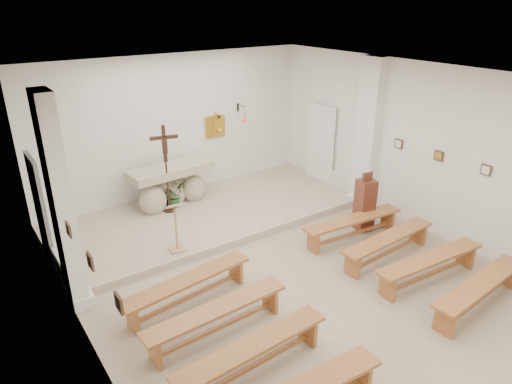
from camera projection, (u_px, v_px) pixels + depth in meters
ground at (311, 290)px, 7.86m from camera, size 7.00×10.00×0.00m
wall_left at (93, 267)px, 5.34m from camera, size 0.02×10.00×3.50m
wall_right at (448, 157)px, 9.01m from camera, size 0.02×10.00×3.50m
wall_back at (176, 129)px, 10.93m from camera, size 7.00×0.02×3.50m
ceiling at (323, 86)px, 6.49m from camera, size 7.00×10.00×0.02m
sanctuary_platform at (210, 214)px, 10.47m from camera, size 6.98×3.00×0.15m
pilaster_left at (61, 206)px, 6.90m from camera, size 0.26×0.55×3.50m
pilaster_right at (368, 135)px, 10.46m from camera, size 0.26×0.55×3.50m
gold_wall_relief at (215, 126)px, 11.50m from camera, size 0.55×0.04×0.55m
sanctuary_lamp at (244, 118)px, 11.62m from camera, size 0.11×0.36×0.44m
station_frame_left_front at (119, 303)px, 4.76m from camera, size 0.03×0.20×0.20m
station_frame_left_mid at (90, 261)px, 5.51m from camera, size 0.03×0.20×0.20m
station_frame_left_rear at (68, 229)px, 6.26m from camera, size 0.03×0.20×0.20m
station_frame_right_front at (486, 170)px, 8.41m from camera, size 0.03×0.20×0.20m
station_frame_right_mid at (439, 156)px, 9.17m from camera, size 0.03×0.20×0.20m
station_frame_right_rear at (399, 144)px, 9.92m from camera, size 0.03×0.20×0.20m
radiator_left at (62, 269)px, 7.98m from camera, size 0.10×0.85×0.52m
radiator_right at (343, 184)px, 11.60m from camera, size 0.10×0.85×0.52m
altar at (171, 188)px, 10.69m from camera, size 2.01×0.94×1.01m
lectern at (176, 227)px, 8.63m from camera, size 0.40×0.35×1.03m
crucifix_stand at (166, 163)px, 9.98m from camera, size 0.60×0.26×2.01m
potted_plant at (173, 195)px, 10.56m from camera, size 0.67×0.65×0.57m
donation_pedestal at (365, 204)px, 9.75m from camera, size 0.41×0.41×1.30m
bench_left_front at (188, 285)px, 7.39m from camera, size 2.34×0.63×0.49m
bench_right_front at (353, 224)px, 9.38m from camera, size 2.34×0.57×0.49m
bench_left_second at (217, 315)px, 6.69m from camera, size 2.32×0.43×0.49m
bench_right_second at (388, 242)px, 8.68m from camera, size 2.33×0.47×0.49m
bench_left_third at (253, 352)px, 5.99m from camera, size 2.32×0.45×0.49m
bench_right_third at (430, 263)px, 7.99m from camera, size 2.33×0.56×0.49m
bench_right_fourth at (480, 288)px, 7.29m from camera, size 2.33×0.53×0.49m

